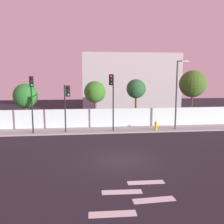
{
  "coord_description": "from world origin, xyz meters",
  "views": [
    {
      "loc": [
        -2.17,
        -14.26,
        5.12
      ],
      "look_at": [
        0.23,
        6.5,
        2.04
      ],
      "focal_mm": 39.34,
      "sensor_mm": 36.0,
      "label": 1
    }
  ],
  "objects_px": {
    "traffic_light_left": "(112,91)",
    "fire_hydrant": "(156,125)",
    "traffic_light_right": "(67,98)",
    "roadside_tree_midright": "(136,89)",
    "roadside_tree_midleft": "(95,92)",
    "traffic_light_center": "(32,93)",
    "roadside_tree_rightmost": "(193,84)",
    "street_lamp_curbside": "(178,89)",
    "roadside_tree_leftmost": "(26,96)"
  },
  "relations": [
    {
      "from": "traffic_light_center",
      "to": "roadside_tree_rightmost",
      "type": "relative_size",
      "value": 0.87
    },
    {
      "from": "traffic_light_center",
      "to": "traffic_light_right",
      "type": "xyz_separation_m",
      "value": [
        2.94,
        -0.43,
        -0.48
      ]
    },
    {
      "from": "fire_hydrant",
      "to": "roadside_tree_midright",
      "type": "bearing_deg",
      "value": 115.08
    },
    {
      "from": "traffic_light_right",
      "to": "street_lamp_curbside",
      "type": "bearing_deg",
      "value": 4.32
    },
    {
      "from": "fire_hydrant",
      "to": "roadside_tree_midright",
      "type": "distance_m",
      "value": 4.49
    },
    {
      "from": "traffic_light_left",
      "to": "fire_hydrant",
      "type": "distance_m",
      "value": 5.37
    },
    {
      "from": "traffic_light_left",
      "to": "traffic_light_center",
      "type": "xyz_separation_m",
      "value": [
        -6.82,
        0.35,
        -0.14
      ]
    },
    {
      "from": "roadside_tree_midleft",
      "to": "traffic_light_left",
      "type": "bearing_deg",
      "value": -69.52
    },
    {
      "from": "roadside_tree_leftmost",
      "to": "roadside_tree_midleft",
      "type": "distance_m",
      "value": 6.74
    },
    {
      "from": "traffic_light_left",
      "to": "traffic_light_right",
      "type": "relative_size",
      "value": 1.22
    },
    {
      "from": "fire_hydrant",
      "to": "roadside_tree_midleft",
      "type": "distance_m",
      "value": 6.86
    },
    {
      "from": "traffic_light_right",
      "to": "roadside_tree_midright",
      "type": "bearing_deg",
      "value": 28.27
    },
    {
      "from": "traffic_light_right",
      "to": "street_lamp_curbside",
      "type": "height_order",
      "value": "street_lamp_curbside"
    },
    {
      "from": "fire_hydrant",
      "to": "roadside_tree_leftmost",
      "type": "bearing_deg",
      "value": 166.96
    },
    {
      "from": "traffic_light_center",
      "to": "fire_hydrant",
      "type": "height_order",
      "value": "traffic_light_center"
    },
    {
      "from": "roadside_tree_leftmost",
      "to": "roadside_tree_midleft",
      "type": "xyz_separation_m",
      "value": [
        6.74,
        0.0,
        0.32
      ]
    },
    {
      "from": "traffic_light_left",
      "to": "street_lamp_curbside",
      "type": "xyz_separation_m",
      "value": [
        6.14,
        0.68,
        0.08
      ]
    },
    {
      "from": "street_lamp_curbside",
      "to": "roadside_tree_midright",
      "type": "distance_m",
      "value": 4.36
    },
    {
      "from": "roadside_tree_midright",
      "to": "roadside_tree_rightmost",
      "type": "relative_size",
      "value": 0.84
    },
    {
      "from": "roadside_tree_midright",
      "to": "traffic_light_center",
      "type": "bearing_deg",
      "value": -161.72
    },
    {
      "from": "street_lamp_curbside",
      "to": "fire_hydrant",
      "type": "height_order",
      "value": "street_lamp_curbside"
    },
    {
      "from": "traffic_light_left",
      "to": "traffic_light_center",
      "type": "distance_m",
      "value": 6.83
    },
    {
      "from": "roadside_tree_midright",
      "to": "roadside_tree_midleft",
      "type": "bearing_deg",
      "value": 180.0
    },
    {
      "from": "traffic_light_center",
      "to": "fire_hydrant",
      "type": "relative_size",
      "value": 6.14
    },
    {
      "from": "street_lamp_curbside",
      "to": "roadside_tree_midleft",
      "type": "xyz_separation_m",
      "value": [
        -7.46,
        2.87,
        -0.44
      ]
    },
    {
      "from": "traffic_light_center",
      "to": "fire_hydrant",
      "type": "distance_m",
      "value": 11.45
    },
    {
      "from": "street_lamp_curbside",
      "to": "traffic_light_left",
      "type": "bearing_deg",
      "value": -173.68
    },
    {
      "from": "traffic_light_center",
      "to": "roadside_tree_midright",
      "type": "distance_m",
      "value": 10.19
    },
    {
      "from": "traffic_light_right",
      "to": "fire_hydrant",
      "type": "height_order",
      "value": "traffic_light_right"
    },
    {
      "from": "traffic_light_center",
      "to": "traffic_light_left",
      "type": "bearing_deg",
      "value": -2.97
    },
    {
      "from": "roadside_tree_leftmost",
      "to": "roadside_tree_rightmost",
      "type": "distance_m",
      "value": 16.97
    },
    {
      "from": "roadside_tree_midleft",
      "to": "roadside_tree_midright",
      "type": "distance_m",
      "value": 4.19
    },
    {
      "from": "traffic_light_left",
      "to": "roadside_tree_rightmost",
      "type": "xyz_separation_m",
      "value": [
        8.87,
        3.55,
        0.42
      ]
    },
    {
      "from": "traffic_light_center",
      "to": "traffic_light_right",
      "type": "bearing_deg",
      "value": -8.35
    },
    {
      "from": "traffic_light_left",
      "to": "fire_hydrant",
      "type": "bearing_deg",
      "value": 9.71
    },
    {
      "from": "traffic_light_left",
      "to": "traffic_light_right",
      "type": "distance_m",
      "value": 3.94
    },
    {
      "from": "traffic_light_center",
      "to": "roadside_tree_leftmost",
      "type": "distance_m",
      "value": 3.47
    },
    {
      "from": "traffic_light_right",
      "to": "roadside_tree_leftmost",
      "type": "xyz_separation_m",
      "value": [
        -4.17,
        3.63,
        -0.05
      ]
    },
    {
      "from": "fire_hydrant",
      "to": "roadside_tree_leftmost",
      "type": "xyz_separation_m",
      "value": [
        -12.25,
        2.84,
        2.62
      ]
    },
    {
      "from": "traffic_light_right",
      "to": "roadside_tree_rightmost",
      "type": "bearing_deg",
      "value": 15.87
    },
    {
      "from": "traffic_light_left",
      "to": "street_lamp_curbside",
      "type": "bearing_deg",
      "value": 6.32
    },
    {
      "from": "traffic_light_right",
      "to": "roadside_tree_rightmost",
      "type": "height_order",
      "value": "roadside_tree_rightmost"
    },
    {
      "from": "roadside_tree_midleft",
      "to": "roadside_tree_midright",
      "type": "relative_size",
      "value": 0.96
    },
    {
      "from": "street_lamp_curbside",
      "to": "roadside_tree_rightmost",
      "type": "xyz_separation_m",
      "value": [
        2.74,
        2.87,
        0.34
      ]
    },
    {
      "from": "roadside_tree_midleft",
      "to": "traffic_light_right",
      "type": "bearing_deg",
      "value": -125.24
    },
    {
      "from": "fire_hydrant",
      "to": "roadside_tree_rightmost",
      "type": "distance_m",
      "value": 6.62
    },
    {
      "from": "street_lamp_curbside",
      "to": "roadside_tree_rightmost",
      "type": "height_order",
      "value": "street_lamp_curbside"
    },
    {
      "from": "traffic_light_right",
      "to": "roadside_tree_midleft",
      "type": "xyz_separation_m",
      "value": [
        2.56,
        3.63,
        0.27
      ]
    },
    {
      "from": "traffic_light_left",
      "to": "street_lamp_curbside",
      "type": "relative_size",
      "value": 0.81
    },
    {
      "from": "traffic_light_right",
      "to": "roadside_tree_midright",
      "type": "distance_m",
      "value": 7.68
    }
  ]
}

